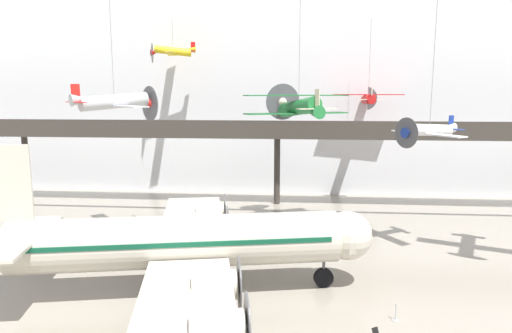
{
  "coord_description": "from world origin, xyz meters",
  "views": [
    {
      "loc": [
        2.11,
        -19.89,
        12.85
      ],
      "look_at": [
        -0.7,
        12.12,
        7.57
      ],
      "focal_mm": 32.0,
      "sensor_mm": 36.0,
      "label": 1
    }
  ],
  "objects": [
    {
      "name": "hangar_back_wall",
      "position": [
        0.0,
        38.82,
        12.72
      ],
      "size": [
        140.0,
        3.0,
        25.44
      ],
      "color": "silver",
      "rests_on": "ground"
    },
    {
      "name": "suspended_plane_white_twin",
      "position": [
        12.6,
        17.13,
        9.85
      ],
      "size": [
        5.64,
        6.2,
        12.28
      ],
      "rotation": [
        0.0,
        0.0,
        3.71
      ],
      "color": "silver"
    },
    {
      "name": "suspended_plane_red_highwing",
      "position": [
        10.4,
        34.38,
        12.06
      ],
      "size": [
        8.05,
        6.55,
        10.31
      ],
      "rotation": [
        0.0,
        0.0,
        1.54
      ],
      "color": "red"
    },
    {
      "name": "mezzanine_walkway",
      "position": [
        0.0,
        30.75,
        8.14
      ],
      "size": [
        110.0,
        3.2,
        9.79
      ],
      "color": "#38332D",
      "rests_on": "ground"
    },
    {
      "name": "suspended_plane_silver_racer",
      "position": [
        -12.96,
        17.11,
        12.02
      ],
      "size": [
        7.28,
        7.3,
        10.64
      ],
      "rotation": [
        0.0,
        0.0,
        0.77
      ],
      "color": "silver"
    },
    {
      "name": "suspended_plane_green_biplane",
      "position": [
        2.32,
        21.73,
        11.5
      ],
      "size": [
        9.58,
        8.39,
        10.78
      ],
      "rotation": [
        0.0,
        0.0,
        2.0
      ],
      "color": "#1E6B33"
    },
    {
      "name": "stanchion_barrier",
      "position": [
        7.89,
        4.85,
        0.33
      ],
      "size": [
        0.36,
        0.36,
        1.08
      ],
      "color": "#B2B5BA",
      "rests_on": "ground"
    },
    {
      "name": "suspended_plane_yellow_lowwing",
      "position": [
        -12.33,
        33.63,
        17.51
      ],
      "size": [
        5.37,
        6.49,
        4.95
      ],
      "rotation": [
        0.0,
        0.0,
        3.34
      ],
      "color": "yellow"
    },
    {
      "name": "airliner_silver_main",
      "position": [
        -5.3,
        7.13,
        3.46
      ],
      "size": [
        25.7,
        29.63,
        9.8
      ],
      "rotation": [
        0.0,
        0.0,
        0.2
      ],
      "color": "beige",
      "rests_on": "ground"
    }
  ]
}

